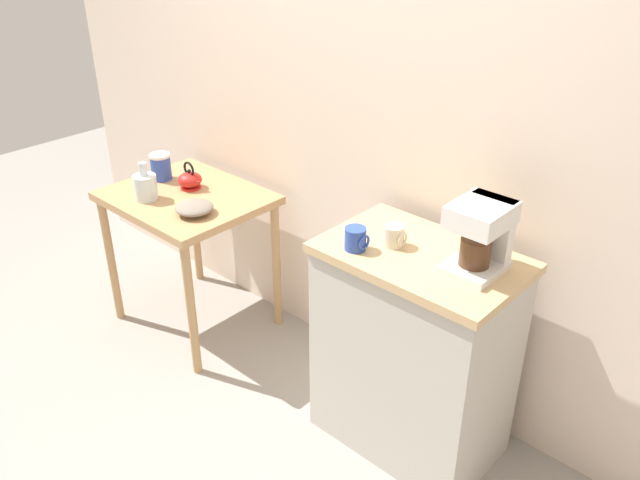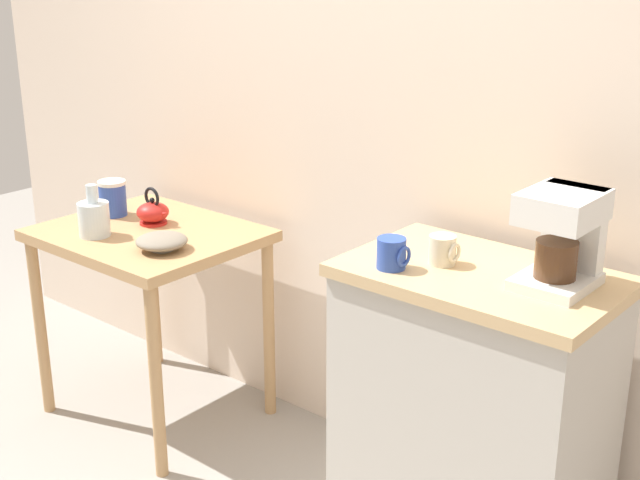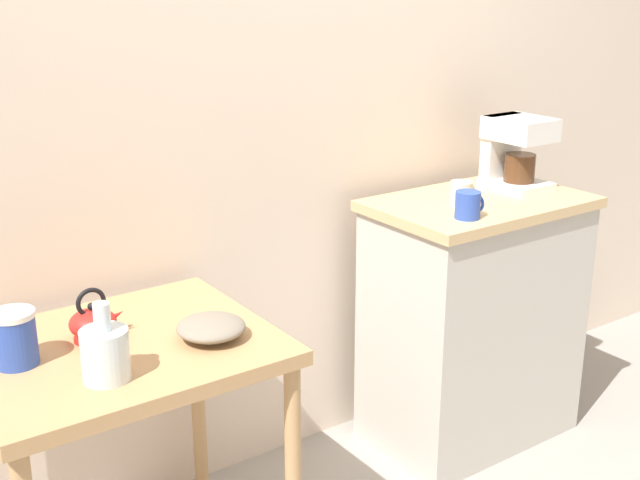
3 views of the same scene
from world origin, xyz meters
The scene contains 11 objects.
ground_plane centered at (0.00, 0.00, 0.00)m, with size 8.00×8.00×0.00m, color gray.
back_wall centered at (0.10, 0.43, 1.40)m, with size 4.40×0.10×2.80m, color beige.
wooden_table centered at (-0.72, 0.00, 0.65)m, with size 0.77×0.64×0.76m.
kitchen_counter centered at (0.64, 0.07, 0.46)m, with size 0.76×0.49×0.91m.
bowl_stoneware centered at (-0.51, -0.11, 0.79)m, with size 0.18×0.18×0.06m.
teakettle centered at (-0.76, 0.06, 0.80)m, with size 0.15×0.12×0.14m.
glass_carafe_vase centered at (-0.82, -0.16, 0.83)m, with size 0.11×0.11×0.19m.
canister_enamel centered at (-0.97, 0.03, 0.83)m, with size 0.11×0.11×0.14m.
coffee_maker centered at (0.84, 0.11, 1.06)m, with size 0.18×0.22×0.26m.
mug_small_cream centered at (0.52, 0.05, 0.96)m, with size 0.08×0.08×0.08m.
mug_blue centered at (0.44, -0.07, 0.96)m, with size 0.09×0.08×0.09m.
Camera 2 is at (1.74, -1.93, 1.78)m, focal length 49.05 mm.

